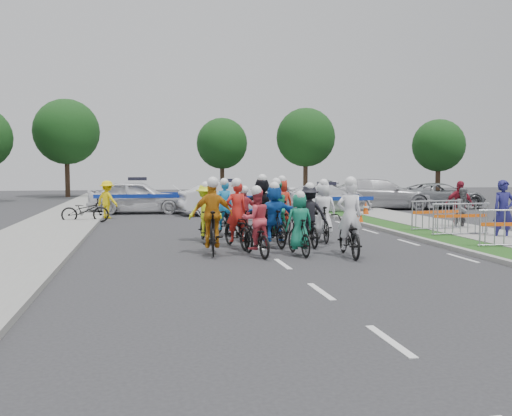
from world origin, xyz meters
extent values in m
plane|color=#28282B|center=(0.00, 0.00, 0.00)|extent=(90.00, 90.00, 0.00)
cube|color=gray|center=(5.10, 5.00, 0.06)|extent=(0.20, 60.00, 0.12)
cube|color=#194315|center=(5.80, 5.00, 0.06)|extent=(1.20, 60.00, 0.11)
cube|color=gray|center=(7.60, 5.00, 0.07)|extent=(2.40, 60.00, 0.13)
cube|color=gray|center=(-6.50, 5.00, 0.07)|extent=(3.00, 60.00, 0.13)
imported|color=black|center=(1.93, 0.85, 0.52)|extent=(0.90, 2.05, 1.05)
imported|color=white|center=(1.93, 0.80, 1.05)|extent=(0.68, 0.48, 1.74)
sphere|color=white|center=(1.93, 0.75, 1.88)|extent=(0.30, 0.30, 0.30)
imported|color=black|center=(0.72, 1.23, 0.48)|extent=(0.60, 1.62, 0.95)
imported|color=#167A59|center=(0.72, 1.18, 0.90)|extent=(0.74, 0.52, 1.43)
sphere|color=white|center=(0.72, 1.13, 1.55)|extent=(0.25, 0.25, 0.25)
imported|color=black|center=(-0.39, 1.33, 0.46)|extent=(0.91, 1.85, 0.93)
imported|color=#D13A48|center=(-0.39, 1.28, 0.95)|extent=(0.84, 0.70, 1.55)
sphere|color=white|center=(-0.39, 1.23, 1.67)|extent=(0.27, 0.27, 0.27)
imported|color=black|center=(-1.43, 1.84, 0.58)|extent=(0.72, 1.97, 1.16)
imported|color=orange|center=(-1.43, 1.79, 1.05)|extent=(1.05, 0.52, 1.73)
sphere|color=white|center=(-1.43, 1.74, 1.87)|extent=(0.30, 0.30, 0.30)
imported|color=black|center=(1.45, 2.88, 0.47)|extent=(0.65, 1.80, 0.94)
imported|color=black|center=(1.45, 2.83, 0.97)|extent=(1.02, 0.59, 1.57)
sphere|color=white|center=(1.45, 2.78, 1.70)|extent=(0.27, 0.27, 0.27)
imported|color=black|center=(0.42, 2.87, 0.53)|extent=(0.80, 1.83, 1.06)
imported|color=blue|center=(0.42, 2.82, 0.98)|extent=(1.54, 0.72, 1.59)
sphere|color=white|center=(0.42, 2.77, 1.72)|extent=(0.28, 0.28, 0.28)
imported|color=black|center=(-0.64, 2.91, 0.51)|extent=(1.05, 2.02, 1.01)
imported|color=red|center=(-0.64, 2.86, 1.02)|extent=(0.68, 0.52, 1.69)
sphere|color=white|center=(-0.64, 2.81, 1.82)|extent=(0.29, 0.29, 0.29)
imported|color=black|center=(2.13, 3.71, 0.55)|extent=(0.69, 1.86, 1.09)
imported|color=white|center=(2.13, 3.66, 1.00)|extent=(0.85, 0.60, 1.64)
sphere|color=white|center=(2.13, 3.61, 1.77)|extent=(0.28, 0.28, 0.28)
imported|color=black|center=(0.80, 4.30, 0.50)|extent=(0.92, 1.97, 1.00)
imported|color=#1B9669|center=(0.80, 4.25, 1.01)|extent=(0.89, 0.74, 1.66)
sphere|color=white|center=(0.80, 4.20, 1.79)|extent=(0.29, 0.29, 0.29)
imported|color=black|center=(-0.20, 4.30, 0.49)|extent=(0.52, 1.64, 0.97)
imported|color=#D63B45|center=(-0.20, 4.25, 0.91)|extent=(0.87, 0.39, 1.46)
sphere|color=white|center=(-0.20, 4.20, 1.58)|extent=(0.25, 0.25, 0.25)
imported|color=black|center=(-1.36, 4.41, 0.47)|extent=(0.76, 1.84, 0.95)
imported|color=#E7FF1A|center=(-1.36, 4.36, 0.97)|extent=(1.06, 0.66, 1.57)
sphere|color=white|center=(-1.36, 4.31, 1.70)|extent=(0.27, 0.27, 0.27)
imported|color=black|center=(0.55, 5.20, 0.58)|extent=(0.77, 1.99, 1.17)
imported|color=black|center=(0.55, 5.15, 1.06)|extent=(1.67, 0.70, 1.75)
sphere|color=white|center=(0.55, 5.10, 1.89)|extent=(0.30, 0.30, 0.30)
imported|color=black|center=(-0.57, 6.08, 0.49)|extent=(0.94, 1.94, 0.98)
imported|color=#1C8BD5|center=(-0.57, 6.03, 1.00)|extent=(0.65, 0.48, 1.63)
sphere|color=white|center=(-0.57, 5.98, 1.76)|extent=(0.28, 0.28, 0.28)
imported|color=black|center=(1.45, 6.31, 0.57)|extent=(0.74, 1.93, 1.13)
imported|color=red|center=(1.45, 6.26, 1.03)|extent=(0.88, 0.63, 1.70)
sphere|color=white|center=(1.45, 6.21, 1.83)|extent=(0.29, 0.29, 0.29)
imported|color=silver|center=(-3.56, 15.61, 0.81)|extent=(4.84, 2.19, 1.61)
imported|color=silver|center=(0.74, 13.92, 0.78)|extent=(4.86, 2.16, 1.55)
imported|color=silver|center=(5.57, 14.02, 0.69)|extent=(5.01, 2.68, 1.38)
imported|color=#B6B6BB|center=(9.22, 15.95, 0.81)|extent=(5.89, 3.11, 1.63)
imported|color=slate|center=(12.70, 15.95, 0.69)|extent=(5.12, 2.59, 1.39)
imported|color=navy|center=(7.72, 2.96, 0.93)|extent=(0.71, 0.50, 1.87)
imported|color=slate|center=(8.00, 5.67, 0.77)|extent=(0.81, 0.66, 1.53)
imported|color=maroon|center=(7.97, 5.93, 0.89)|extent=(1.10, 0.61, 1.77)
imported|color=yellow|center=(-4.84, 13.04, 0.83)|extent=(1.22, 1.16, 1.67)
cube|color=#F24C0C|center=(5.08, 8.25, 0.01)|extent=(0.40, 0.40, 0.03)
cone|color=#F24C0C|center=(5.08, 8.25, 0.35)|extent=(0.36, 0.36, 0.70)
cylinder|color=silver|center=(5.08, 8.25, 0.45)|extent=(0.29, 0.29, 0.08)
cube|color=#F24C0C|center=(6.68, 11.64, 0.01)|extent=(0.40, 0.40, 0.03)
cone|color=#F24C0C|center=(6.68, 11.64, 0.35)|extent=(0.36, 0.36, 0.70)
cylinder|color=silver|center=(6.68, 11.64, 0.45)|extent=(0.29, 0.29, 0.08)
imported|color=black|center=(-5.60, 11.26, 0.50)|extent=(1.90, 0.69, 0.99)
cylinder|color=#382619|center=(9.00, 30.00, 1.62)|extent=(0.36, 0.36, 3.25)
sphere|color=#133310|center=(9.00, 30.00, 4.55)|extent=(4.55, 4.55, 4.55)
cylinder|color=#382619|center=(18.00, 26.00, 1.38)|extent=(0.36, 0.36, 2.75)
sphere|color=#133310|center=(18.00, 26.00, 3.85)|extent=(3.85, 3.85, 3.85)
cylinder|color=#382619|center=(-9.00, 32.00, 1.75)|extent=(0.36, 0.36, 3.50)
sphere|color=#133310|center=(-9.00, 32.00, 4.90)|extent=(4.90, 4.90, 4.90)
cylinder|color=#382619|center=(3.00, 34.00, 1.50)|extent=(0.36, 0.36, 3.00)
sphere|color=#133310|center=(3.00, 34.00, 4.20)|extent=(4.20, 4.20, 4.20)
camera|label=1|loc=(-3.08, -12.83, 2.27)|focal=40.00mm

